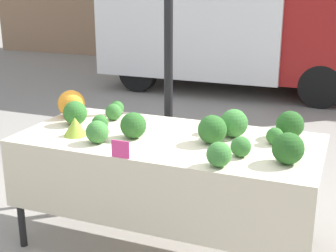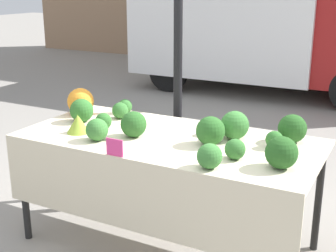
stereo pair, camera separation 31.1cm
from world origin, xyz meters
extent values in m
plane|color=gray|center=(0.00, 0.00, 0.00)|extent=(40.00, 40.00, 0.00)
cylinder|color=black|center=(-0.26, 0.67, 1.33)|extent=(0.07, 0.07, 2.67)
cube|color=white|center=(-1.45, 5.35, 1.35)|extent=(3.08, 2.27, 2.11)
cylinder|color=black|center=(0.69, 4.41, 0.32)|extent=(0.64, 0.22, 0.64)
cylinder|color=black|center=(0.69, 6.28, 0.32)|extent=(0.64, 0.22, 0.64)
cylinder|color=black|center=(-2.30, 4.41, 0.32)|extent=(0.64, 0.22, 0.64)
cylinder|color=black|center=(-2.30, 6.28, 0.32)|extent=(0.64, 0.22, 0.64)
cube|color=beige|center=(0.00, 0.00, 0.79)|extent=(2.01, 0.94, 0.03)
cube|color=beige|center=(0.00, -0.46, 0.55)|extent=(2.01, 0.01, 0.44)
cylinder|color=black|center=(-0.94, -0.41, 0.39)|extent=(0.05, 0.05, 0.77)
cylinder|color=black|center=(0.94, -0.41, 0.39)|extent=(0.05, 0.05, 0.77)
cylinder|color=black|center=(-0.94, 0.41, 0.39)|extent=(0.05, 0.05, 0.77)
cylinder|color=black|center=(0.94, 0.41, 0.39)|extent=(0.05, 0.05, 0.77)
sphere|color=orange|center=(-0.88, 0.20, 0.91)|extent=(0.21, 0.21, 0.21)
cone|color=#93B238|center=(-0.60, -0.19, 0.87)|extent=(0.16, 0.16, 0.13)
sphere|color=#23511E|center=(0.81, -0.19, 0.90)|extent=(0.18, 0.18, 0.18)
sphere|color=#336B2D|center=(0.53, -0.17, 0.87)|extent=(0.12, 0.12, 0.12)
sphere|color=#2D6628|center=(0.69, 0.12, 0.86)|extent=(0.11, 0.11, 0.11)
sphere|color=#387533|center=(0.46, -0.37, 0.88)|extent=(0.14, 0.14, 0.14)
sphere|color=#23511E|center=(0.76, 0.29, 0.90)|extent=(0.19, 0.19, 0.19)
sphere|color=#2D6628|center=(-0.74, 0.03, 0.89)|extent=(0.17, 0.17, 0.17)
sphere|color=#285B23|center=(-0.21, -0.09, 0.89)|extent=(0.18, 0.18, 0.18)
sphere|color=#387533|center=(-0.38, -0.27, 0.88)|extent=(0.15, 0.15, 0.15)
sphere|color=#387533|center=(0.40, 0.18, 0.90)|extent=(0.19, 0.19, 0.19)
sphere|color=#2D6628|center=(-0.49, -0.05, 0.86)|extent=(0.12, 0.12, 0.12)
sphere|color=#336B2D|center=(-0.53, 0.24, 0.87)|extent=(0.13, 0.13, 0.13)
sphere|color=#336B2D|center=(-0.58, 0.38, 0.86)|extent=(0.11, 0.11, 0.11)
sphere|color=#285B23|center=(0.31, -0.01, 0.90)|extent=(0.19, 0.19, 0.19)
sphere|color=#2D6628|center=(0.25, 0.19, 0.86)|extent=(0.11, 0.11, 0.11)
cube|color=#E53D84|center=(-0.12, -0.46, 0.86)|extent=(0.12, 0.01, 0.11)
camera|label=1|loc=(1.10, -2.76, 1.80)|focal=50.00mm
camera|label=2|loc=(1.38, -2.63, 1.80)|focal=50.00mm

